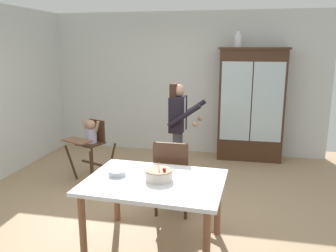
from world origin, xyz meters
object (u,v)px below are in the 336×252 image
adult_person (178,121)px  dining_chair_far_side (172,173)px  serving_bowl (117,173)px  high_chair_with_toddler (91,138)px  china_cabinet (251,104)px  ceramic_vase (238,40)px  dining_table (154,189)px  birthday_cake (159,175)px

adult_person → dining_chair_far_side: bearing=-170.1°
serving_bowl → dining_chair_far_side: size_ratio=0.19×
adult_person → serving_bowl: size_ratio=8.50×
adult_person → serving_bowl: (-0.35, -1.71, -0.20)m
high_chair_with_toddler → adult_person: size_ratio=0.62×
china_cabinet → adult_person: 1.79m
china_cabinet → ceramic_vase: (-0.28, 0.00, 1.13)m
dining_table → birthday_cake: (0.04, 0.02, 0.15)m
china_cabinet → serving_bowl: china_cabinet is taller
ceramic_vase → dining_table: 3.60m
ceramic_vase → birthday_cake: bearing=-102.6°
ceramic_vase → birthday_cake: (-0.71, -3.16, -1.37)m
ceramic_vase → adult_person: ceramic_vase is taller
high_chair_with_toddler → adult_person: adult_person is taller
ceramic_vase → dining_chair_far_side: ceramic_vase is taller
serving_bowl → high_chair_with_toddler: bearing=122.3°
high_chair_with_toddler → dining_table: bearing=-27.1°
dining_table → serving_bowl: serving_bowl is taller
ceramic_vase → adult_person: 2.02m
high_chair_with_toddler → birthday_cake: (1.48, -1.65, 0.14)m
ceramic_vase → dining_chair_far_side: bearing=-106.0°
high_chair_with_toddler → dining_chair_far_side: size_ratio=0.99×
china_cabinet → dining_chair_far_side: size_ratio=2.13×
china_cabinet → birthday_cake: 3.31m
dining_table → birthday_cake: size_ratio=5.15×
dining_table → birthday_cake: birthday_cake is taller
china_cabinet → ceramic_vase: 1.17m
china_cabinet → high_chair_with_toddler: 2.91m
birthday_cake → serving_bowl: birthday_cake is taller
dining_table → dining_chair_far_side: 0.73m
ceramic_vase → serving_bowl: ceramic_vase is taller
dining_chair_far_side → adult_person: bearing=-83.0°
ceramic_vase → birthday_cake: 3.51m
high_chair_with_toddler → birthday_cake: bearing=-25.9°
adult_person → dining_table: (0.06, -1.76, -0.32)m
serving_bowl → dining_chair_far_side: bearing=55.5°
china_cabinet → dining_chair_far_side: bearing=-111.9°
china_cabinet → dining_table: bearing=-108.0°
china_cabinet → high_chair_with_toddler: bearing=-148.7°
birthday_cake → dining_chair_far_side: size_ratio=0.29×
high_chair_with_toddler → serving_bowl: size_ratio=5.28×
ceramic_vase → dining_table: ceramic_vase is taller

